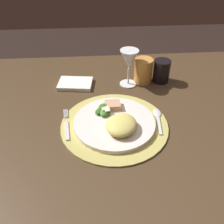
% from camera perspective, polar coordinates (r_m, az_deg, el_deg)
% --- Properties ---
extents(ground_plane, '(6.00, 6.00, 0.00)m').
position_cam_1_polar(ground_plane, '(1.48, 0.06, -22.70)').
color(ground_plane, black).
extents(dining_table, '(1.34, 0.92, 0.73)m').
position_cam_1_polar(dining_table, '(1.01, 0.09, -6.59)').
color(dining_table, '#45311F').
rests_on(dining_table, ground).
extents(placemat, '(0.36, 0.36, 0.01)m').
position_cam_1_polar(placemat, '(0.84, 0.26, -3.02)').
color(placemat, tan).
rests_on(placemat, dining_table).
extents(dinner_plate, '(0.28, 0.28, 0.01)m').
position_cam_1_polar(dinner_plate, '(0.83, 0.26, -2.49)').
color(dinner_plate, silver).
rests_on(dinner_plate, placemat).
extents(pasta_serving, '(0.14, 0.14, 0.04)m').
position_cam_1_polar(pasta_serving, '(0.78, 2.17, -2.97)').
color(pasta_serving, '#D8C765').
rests_on(pasta_serving, dinner_plate).
extents(salad_greens, '(0.07, 0.08, 0.03)m').
position_cam_1_polar(salad_greens, '(0.86, -1.97, 0.45)').
color(salad_greens, '#35641C').
rests_on(salad_greens, dinner_plate).
extents(bread_piece, '(0.06, 0.05, 0.02)m').
position_cam_1_polar(bread_piece, '(0.88, 0.10, 1.59)').
color(bread_piece, tan).
rests_on(bread_piece, dinner_plate).
extents(fork, '(0.03, 0.16, 0.00)m').
position_cam_1_polar(fork, '(0.84, -10.47, -3.09)').
color(fork, silver).
rests_on(fork, placemat).
extents(spoon, '(0.03, 0.14, 0.01)m').
position_cam_1_polar(spoon, '(0.88, 10.54, -1.02)').
color(spoon, silver).
rests_on(spoon, placemat).
extents(napkin, '(0.15, 0.12, 0.02)m').
position_cam_1_polar(napkin, '(1.06, -8.50, 6.51)').
color(napkin, white).
rests_on(napkin, dining_table).
extents(wine_glass, '(0.08, 0.08, 0.15)m').
position_cam_1_polar(wine_glass, '(1.00, 3.96, 11.76)').
color(wine_glass, silver).
rests_on(wine_glass, dining_table).
extents(amber_tumbler, '(0.08, 0.08, 0.11)m').
position_cam_1_polar(amber_tumbler, '(1.06, 7.24, 9.44)').
color(amber_tumbler, '#CC893F').
rests_on(amber_tumbler, dining_table).
extents(dark_tumbler, '(0.07, 0.07, 0.10)m').
position_cam_1_polar(dark_tumbler, '(1.08, 11.39, 9.29)').
color(dark_tumbler, black).
rests_on(dark_tumbler, dining_table).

